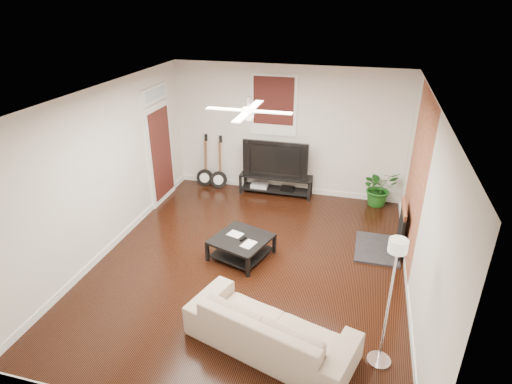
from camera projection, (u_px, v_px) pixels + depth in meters
room at (249, 188)px, 6.45m from camera, size 5.01×6.01×2.81m
brick_accent at (416, 179)px, 6.75m from camera, size 0.02×2.20×2.80m
fireplace at (389, 228)px, 7.22m from camera, size 0.80×1.10×0.92m
window_back at (274, 106)px, 8.88m from camera, size 1.00×0.06×1.30m
door_left at (160, 145)px, 8.75m from camera, size 0.08×1.00×2.50m
tv_stand at (276, 185)px, 9.43m from camera, size 1.59×0.42×0.45m
tv at (277, 158)px, 9.17m from camera, size 1.42×0.19×0.82m
coffee_table at (241, 247)px, 7.18m from camera, size 1.10×1.10×0.37m
sofa at (270, 327)px, 5.29m from camera, size 2.31×1.43×0.63m
floor_lamp at (388, 305)px, 4.82m from camera, size 0.36×0.36×1.76m
potted_plant at (379, 188)px, 8.86m from camera, size 0.92×0.88×0.80m
guitar_left at (204, 161)px, 9.62m from camera, size 0.42×0.33×1.23m
guitar_right at (218, 163)px, 9.51m from camera, size 0.44×0.36×1.23m
ceiling_fan at (249, 111)px, 5.94m from camera, size 1.24×1.24×0.32m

